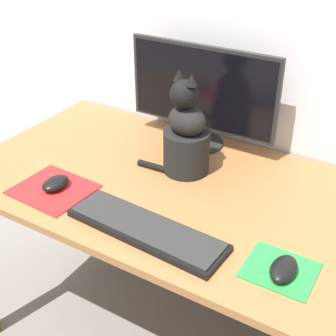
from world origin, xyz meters
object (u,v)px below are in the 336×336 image
monitor (202,93)px  computer_mouse_left (55,183)px  cat (186,136)px  keyboard (146,229)px  computer_mouse_right (284,269)px

monitor → computer_mouse_left: bearing=-116.4°
computer_mouse_left → cat: (0.29, 0.31, 0.11)m
keyboard → cat: bearing=104.8°
keyboard → cat: cat is taller
keyboard → cat: (-0.07, 0.34, 0.12)m
keyboard → computer_mouse_right: bearing=8.6°
computer_mouse_left → keyboard: bearing=-5.6°
computer_mouse_left → cat: size_ratio=0.28×
monitor → computer_mouse_left: 0.58m
computer_mouse_left → monitor: bearing=63.6°
computer_mouse_left → cat: 0.43m
monitor → cat: size_ratio=1.61×
computer_mouse_right → monitor: bearing=134.4°
keyboard → computer_mouse_left: 0.36m
monitor → keyboard: (0.11, -0.53, -0.19)m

